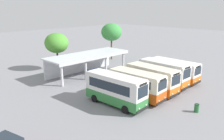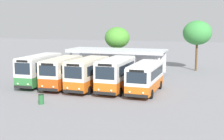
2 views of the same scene
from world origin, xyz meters
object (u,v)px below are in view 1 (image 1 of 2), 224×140
(city_bus_second_in_row, at_px, (136,84))
(litter_bin_apron, at_px, (197,108))
(city_bus_nearest_orange, at_px, (115,89))
(waiting_chair_second_from_end, at_px, (93,71))
(city_bus_fourth_amber, at_px, (164,73))
(waiting_chair_fourth_seat, at_px, (98,70))
(city_bus_fifth_blue, at_px, (174,70))
(waiting_chair_middle_seat, at_px, (95,70))
(waiting_chair_end_by_column, at_px, (90,72))
(city_bus_middle_cream, at_px, (152,78))

(city_bus_second_in_row, height_order, litter_bin_apron, city_bus_second_in_row)
(city_bus_nearest_orange, xyz_separation_m, waiting_chair_second_from_end, (6.32, 11.03, -1.39))
(city_bus_fourth_amber, xyz_separation_m, waiting_chair_fourth_seat, (-1.92, 11.35, -1.39))
(city_bus_fifth_blue, height_order, waiting_chair_fourth_seat, city_bus_fifth_blue)
(city_bus_second_in_row, bearing_deg, waiting_chair_middle_seat, 72.06)
(city_bus_fifth_blue, relative_size, waiting_chair_second_from_end, 8.92)
(city_bus_fifth_blue, xyz_separation_m, waiting_chair_second_from_end, (-6.17, 11.16, -1.19))
(city_bus_fifth_blue, relative_size, waiting_chair_fourth_seat, 8.92)
(city_bus_nearest_orange, bearing_deg, waiting_chair_end_by_column, 62.38)
(waiting_chair_second_from_end, bearing_deg, city_bus_fourth_amber, -74.99)
(city_bus_nearest_orange, xyz_separation_m, city_bus_second_in_row, (3.12, -0.51, -0.08))
(city_bus_fifth_blue, height_order, waiting_chair_end_by_column, city_bus_fifth_blue)
(city_bus_fourth_amber, bearing_deg, waiting_chair_middle_seat, 102.24)
(city_bus_nearest_orange, bearing_deg, city_bus_second_in_row, -9.28)
(city_bus_fifth_blue, xyz_separation_m, waiting_chair_fourth_seat, (-5.04, 11.14, -1.19))
(waiting_chair_second_from_end, relative_size, litter_bin_apron, 0.96)
(city_bus_second_in_row, bearing_deg, city_bus_nearest_orange, 170.72)
(city_bus_nearest_orange, bearing_deg, city_bus_fourth_amber, -2.10)
(city_bus_second_in_row, distance_m, litter_bin_apron, 7.21)
(waiting_chair_second_from_end, height_order, waiting_chair_fourth_seat, same)
(city_bus_middle_cream, relative_size, litter_bin_apron, 7.97)
(city_bus_nearest_orange, relative_size, litter_bin_apron, 8.38)
(city_bus_second_in_row, xyz_separation_m, litter_bin_apron, (1.41, -6.94, -1.38))
(city_bus_fifth_blue, bearing_deg, waiting_chair_end_by_column, 121.18)
(city_bus_fourth_amber, distance_m, waiting_chair_fourth_seat, 11.60)
(city_bus_second_in_row, bearing_deg, waiting_chair_second_from_end, 74.51)
(city_bus_fourth_amber, xyz_separation_m, waiting_chair_second_from_end, (-3.05, 11.37, -1.39))
(city_bus_fifth_blue, bearing_deg, waiting_chair_second_from_end, 118.95)
(city_bus_second_in_row, height_order, waiting_chair_fourth_seat, city_bus_second_in_row)
(city_bus_nearest_orange, relative_size, city_bus_fourth_amber, 1.06)
(waiting_chair_end_by_column, bearing_deg, waiting_chair_fourth_seat, 0.25)
(waiting_chair_end_by_column, bearing_deg, city_bus_second_in_row, -102.88)
(city_bus_fourth_amber, relative_size, waiting_chair_middle_seat, 8.25)
(city_bus_nearest_orange, bearing_deg, litter_bin_apron, -58.65)
(city_bus_fifth_blue, bearing_deg, city_bus_fourth_amber, -176.07)
(city_bus_middle_cream, distance_m, litter_bin_apron, 7.23)
(city_bus_fifth_blue, xyz_separation_m, waiting_chair_middle_seat, (-5.61, 11.23, -1.19))
(city_bus_second_in_row, bearing_deg, waiting_chair_end_by_column, 77.12)
(city_bus_nearest_orange, height_order, waiting_chair_fourth_seat, city_bus_nearest_orange)
(waiting_chair_end_by_column, relative_size, waiting_chair_fourth_seat, 1.00)
(city_bus_second_in_row, relative_size, city_bus_fourth_amber, 1.01)
(city_bus_nearest_orange, relative_size, waiting_chair_end_by_column, 8.77)
(waiting_chair_middle_seat, xyz_separation_m, litter_bin_apron, (-2.35, -18.56, -0.07))
(city_bus_nearest_orange, height_order, city_bus_fifth_blue, city_bus_nearest_orange)
(city_bus_middle_cream, xyz_separation_m, waiting_chair_second_from_end, (0.07, 11.59, -1.34))
(city_bus_middle_cream, bearing_deg, city_bus_fifth_blue, 3.96)
(city_bus_middle_cream, relative_size, waiting_chair_middle_seat, 8.35)
(city_bus_middle_cream, relative_size, waiting_chair_fourth_seat, 8.35)
(city_bus_second_in_row, bearing_deg, city_bus_fourth_amber, 1.53)
(city_bus_nearest_orange, distance_m, waiting_chair_end_by_column, 12.49)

